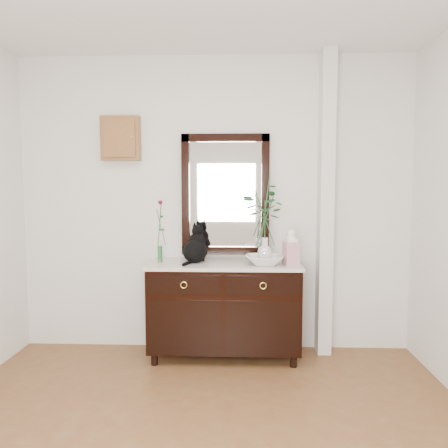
{
  "coord_description": "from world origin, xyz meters",
  "views": [
    {
      "loc": [
        0.23,
        -2.04,
        1.52
      ],
      "look_at": [
        0.1,
        1.63,
        1.2
      ],
      "focal_mm": 35.0,
      "sensor_mm": 36.0,
      "label": 1
    }
  ],
  "objects_px": {
    "sideboard": "(224,305)",
    "ginger_jar": "(291,246)",
    "lotus_bowl": "(265,260)",
    "cat": "(195,244)"
  },
  "relations": [
    {
      "from": "sideboard",
      "to": "ginger_jar",
      "type": "xyz_separation_m",
      "value": [
        0.57,
        -0.07,
        0.53
      ]
    },
    {
      "from": "lotus_bowl",
      "to": "ginger_jar",
      "type": "height_order",
      "value": "ginger_jar"
    },
    {
      "from": "lotus_bowl",
      "to": "cat",
      "type": "bearing_deg",
      "value": 171.61
    },
    {
      "from": "lotus_bowl",
      "to": "ginger_jar",
      "type": "relative_size",
      "value": 1.01
    },
    {
      "from": "cat",
      "to": "lotus_bowl",
      "type": "distance_m",
      "value": 0.62
    },
    {
      "from": "lotus_bowl",
      "to": "ginger_jar",
      "type": "bearing_deg",
      "value": -0.55
    },
    {
      "from": "cat",
      "to": "lotus_bowl",
      "type": "height_order",
      "value": "cat"
    },
    {
      "from": "sideboard",
      "to": "cat",
      "type": "height_order",
      "value": "cat"
    },
    {
      "from": "cat",
      "to": "sideboard",
      "type": "bearing_deg",
      "value": 12.42
    },
    {
      "from": "sideboard",
      "to": "ginger_jar",
      "type": "height_order",
      "value": "ginger_jar"
    }
  ]
}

